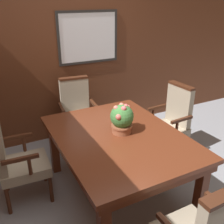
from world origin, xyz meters
TOP-DOWN VIEW (x-y plane):
  - ground_plane at (0.00, 0.00)m, footprint 14.00×14.00m
  - wall_back at (0.00, 1.77)m, footprint 7.20×0.08m
  - dining_table at (0.04, 0.17)m, footprint 1.23×1.62m
  - chair_head_far at (0.02, 1.38)m, footprint 0.53×0.53m
  - chair_left_far at (-0.96, 0.57)m, footprint 0.52×0.52m
  - chair_right_far at (1.04, 0.55)m, footprint 0.52×0.52m
  - potted_plant at (0.10, 0.21)m, footprint 0.26×0.24m

SIDE VIEW (x-z plane):
  - ground_plane at x=0.00m, z-range 0.00..0.00m
  - chair_head_far at x=0.02m, z-range 0.02..1.02m
  - chair_left_far at x=-0.96m, z-range 0.02..1.02m
  - chair_right_far at x=1.04m, z-range 0.02..1.02m
  - dining_table at x=0.04m, z-range 0.27..1.01m
  - potted_plant at x=0.10m, z-range 0.73..1.05m
  - wall_back at x=0.00m, z-range 0.00..2.45m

